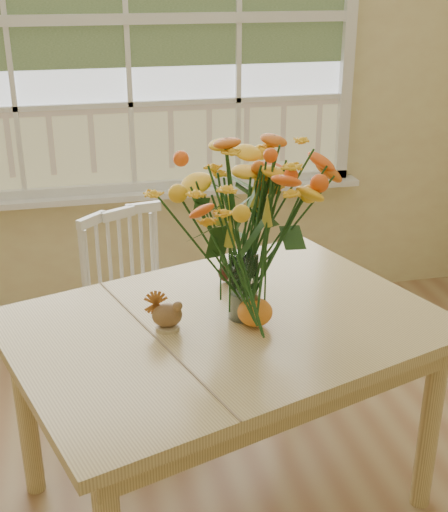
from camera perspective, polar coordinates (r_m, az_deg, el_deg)
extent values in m
cube|color=beige|center=(3.50, -8.04, 15.74)|extent=(4.00, 0.02, 2.70)
cube|color=silver|center=(3.47, -8.21, 18.99)|extent=(2.20, 0.00, 1.60)
cube|color=white|center=(3.58, -7.36, 5.06)|extent=(2.42, 0.12, 0.03)
cube|color=tan|center=(2.23, 0.11, -5.87)|extent=(1.57, 1.33, 0.04)
cube|color=tan|center=(2.27, 0.11, -7.42)|extent=(1.42, 1.18, 0.10)
cylinder|color=tan|center=(2.55, -16.16, -12.35)|extent=(0.07, 0.07, 0.68)
cylinder|color=tan|center=(2.50, 16.78, -13.26)|extent=(0.07, 0.07, 0.68)
cylinder|color=tan|center=(2.98, 5.87, -6.04)|extent=(0.07, 0.07, 0.68)
cube|color=white|center=(2.91, -6.74, -5.49)|extent=(0.52, 0.51, 0.05)
cube|color=white|center=(2.93, -8.56, -0.58)|extent=(0.37, 0.21, 0.44)
cylinder|color=white|center=(2.85, -7.52, -11.16)|extent=(0.03, 0.03, 0.38)
cylinder|color=white|center=(3.05, -10.42, -8.78)|extent=(0.03, 0.03, 0.38)
cylinder|color=white|center=(2.99, -2.60, -9.17)|extent=(0.03, 0.03, 0.38)
cylinder|color=white|center=(3.19, -5.71, -7.05)|extent=(0.03, 0.03, 0.38)
cylinder|color=white|center=(2.20, 1.60, -2.54)|extent=(0.10, 0.10, 0.22)
ellipsoid|color=orange|center=(2.18, 2.60, -4.80)|extent=(0.11, 0.11, 0.09)
cylinder|color=#CCB78C|center=(2.18, -4.73, -5.93)|extent=(0.08, 0.08, 0.01)
ellipsoid|color=brown|center=(2.16, -4.77, -4.93)|extent=(0.10, 0.08, 0.08)
ellipsoid|color=#38160F|center=(2.48, 0.35, -1.48)|extent=(0.07, 0.07, 0.07)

